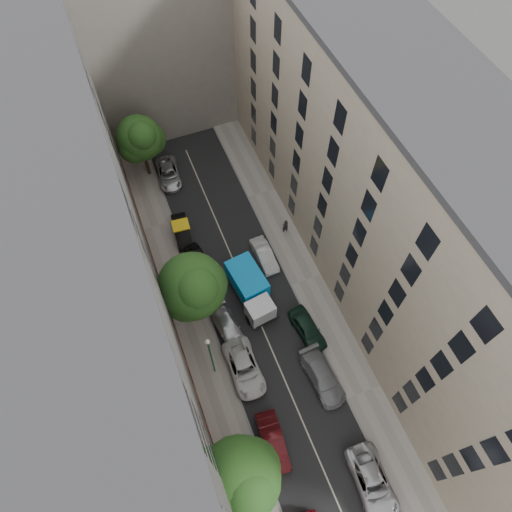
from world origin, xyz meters
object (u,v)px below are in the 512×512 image
car_right_2 (308,329)px  tree_near (241,481)px  car_left_1 (273,442)px  car_left_2 (244,368)px  pedestrian (285,226)px  car_left_4 (199,260)px  car_right_0 (372,482)px  tarp_truck (251,289)px  car_left_5 (182,232)px  tree_mid (194,288)px  car_left_3 (228,328)px  car_left_6 (168,174)px  tree_far (141,140)px  car_right_1 (322,377)px  car_right_3 (264,255)px  lamp_post (211,354)px

car_right_2 → tree_near: bearing=-141.2°
car_left_1 → tree_near: bearing=-142.5°
car_left_2 → pedestrian: (8.65, 11.51, 0.28)m
car_left_4 → pedestrian: size_ratio=2.25×
car_right_2 → car_right_0: bearing=-98.7°
tarp_truck → pedestrian: bearing=36.1°
car_left_5 → tree_mid: (-1.03, -9.03, 5.20)m
car_left_3 → car_left_5: 11.01m
car_left_6 → tree_far: size_ratio=0.65×
tree_mid → pedestrian: tree_mid is taller
car_left_3 → tree_near: bearing=-112.2°
car_left_1 → car_left_4: bearing=96.0°
tree_mid → car_left_4: bearing=73.4°
car_right_0 → tree_near: bearing=164.0°
tree_near → car_left_3: bearing=75.2°
car_left_1 → car_right_1: car_left_1 is taller
car_right_3 → car_right_0: bearing=-92.0°
car_left_4 → tree_mid: tree_mid is taller
car_right_0 → tree_far: tree_far is taller
car_right_2 → car_left_1: bearing=-136.4°
car_right_0 → car_right_1: bearing=93.9°
car_left_4 → pedestrian: (8.89, 0.41, 0.35)m
tree_mid → car_left_3: bearing=-46.8°
car_right_2 → car_left_2: bearing=-174.9°
tree_far → car_right_0: bearing=-78.1°
tree_far → lamp_post: size_ratio=1.08×
car_left_6 → car_right_2: car_right_2 is taller
car_left_6 → car_right_0: bearing=-75.0°
car_left_5 → tree_far: size_ratio=0.56×
car_left_1 → tree_far: tree_far is taller
car_left_4 → tree_near: size_ratio=0.49×
car_left_6 → pedestrian: (8.65, -10.89, 0.34)m
tree_far → car_left_6: bearing=-34.9°
tree_mid → car_left_1: bearing=-81.2°
car_left_2 → tree_mid: 7.95m
car_right_3 → car_left_6: bearing=111.3°
tree_near → tree_far: size_ratio=1.06×
car_left_4 → car_left_5: size_ratio=0.94×
car_left_2 → tree_far: size_ratio=0.71×
car_left_2 → car_left_4: (-0.24, 11.10, -0.07)m
tree_near → car_left_4: bearing=81.4°
car_left_2 → car_left_3: car_left_2 is taller
car_left_2 → car_left_6: bearing=90.7°
car_left_2 → car_left_3: size_ratio=1.15×
tarp_truck → car_right_3: tarp_truck is taller
car_left_3 → tree_near: size_ratio=0.58×
tree_near → lamp_post: bearing=84.5°
car_right_0 → car_right_2: size_ratio=1.21×
car_right_3 → car_left_5: bearing=137.8°
tarp_truck → tree_mid: bearing=177.0°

